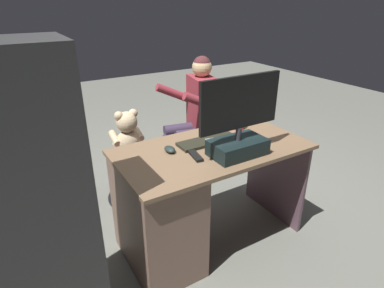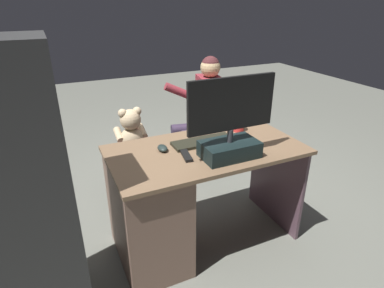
# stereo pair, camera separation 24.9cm
# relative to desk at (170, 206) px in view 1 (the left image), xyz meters

# --- Properties ---
(ground_plane) EXTENTS (10.00, 10.00, 0.00)m
(ground_plane) POSITION_rel_desk_xyz_m (-0.32, -0.39, -0.39)
(ground_plane) COLOR slate
(desk) EXTENTS (1.26, 0.67, 0.74)m
(desk) POSITION_rel_desk_xyz_m (0.00, 0.00, 0.00)
(desk) COLOR brown
(desk) RESTS_ON ground_plane
(monitor) EXTENTS (0.56, 0.21, 0.49)m
(monitor) POSITION_rel_desk_xyz_m (-0.40, 0.16, 0.51)
(monitor) COLOR black
(monitor) RESTS_ON desk
(keyboard) EXTENTS (0.42, 0.14, 0.02)m
(keyboard) POSITION_rel_desk_xyz_m (-0.34, -0.08, 0.35)
(keyboard) COLOR black
(keyboard) RESTS_ON desk
(computer_mouse) EXTENTS (0.06, 0.10, 0.04)m
(computer_mouse) POSITION_rel_desk_xyz_m (-0.05, -0.08, 0.36)
(computer_mouse) COLOR #212C29
(computer_mouse) RESTS_ON desk
(cup) EXTENTS (0.08, 0.08, 0.10)m
(cup) POSITION_rel_desk_xyz_m (-0.67, -0.17, 0.39)
(cup) COLOR red
(cup) RESTS_ON desk
(tv_remote) EXTENTS (0.07, 0.16, 0.02)m
(tv_remote) POSITION_rel_desk_xyz_m (-0.16, 0.06, 0.35)
(tv_remote) COLOR black
(tv_remote) RESTS_ON desk
(notebook_binder) EXTENTS (0.26, 0.33, 0.02)m
(notebook_binder) POSITION_rel_desk_xyz_m (-0.41, 0.07, 0.36)
(notebook_binder) COLOR silver
(notebook_binder) RESTS_ON desk
(office_chair_teddy) EXTENTS (0.44, 0.44, 0.44)m
(office_chair_teddy) POSITION_rel_desk_xyz_m (-0.03, -0.79, -0.14)
(office_chair_teddy) COLOR black
(office_chair_teddy) RESTS_ON ground_plane
(teddy_bear) EXTENTS (0.26, 0.26, 0.38)m
(teddy_bear) POSITION_rel_desk_xyz_m (-0.03, -0.80, 0.22)
(teddy_bear) COLOR #CDB289
(teddy_bear) RESTS_ON office_chair_teddy
(visitor_chair) EXTENTS (0.47, 0.47, 0.44)m
(visitor_chair) POSITION_rel_desk_xyz_m (-0.84, -0.94, -0.15)
(visitor_chair) COLOR black
(visitor_chair) RESTS_ON ground_plane
(person) EXTENTS (0.54, 0.54, 1.15)m
(person) POSITION_rel_desk_xyz_m (-0.76, -0.93, 0.27)
(person) COLOR maroon
(person) RESTS_ON ground_plane
(equipment_rack) EXTENTS (0.44, 0.36, 1.49)m
(equipment_rack) POSITION_rel_desk_xyz_m (0.74, 0.15, 0.35)
(equipment_rack) COLOR #2A2A2B
(equipment_rack) RESTS_ON ground_plane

